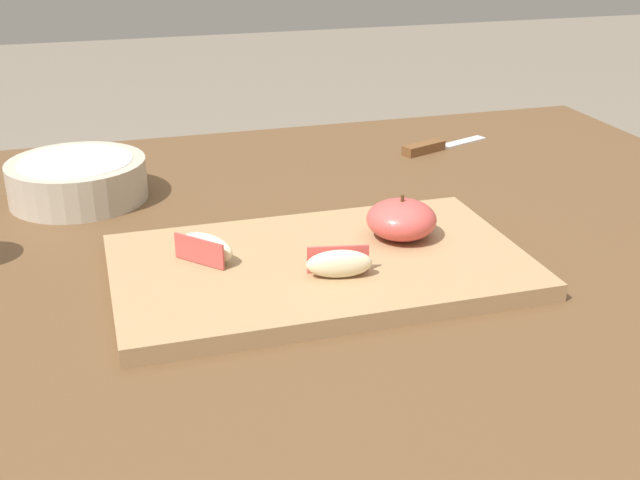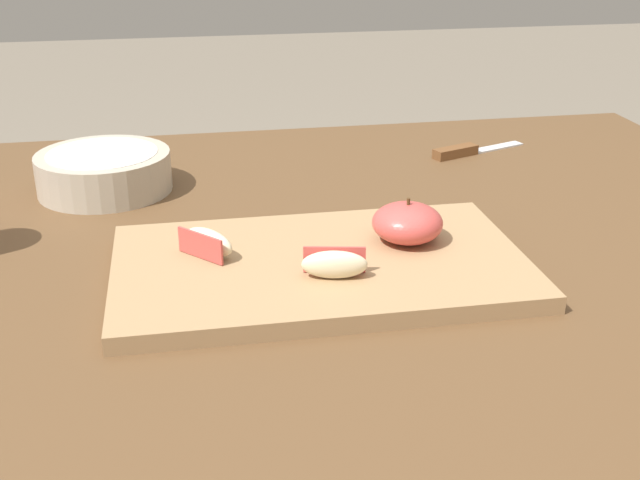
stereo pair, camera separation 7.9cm
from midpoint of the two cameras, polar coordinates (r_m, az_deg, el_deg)
The scene contains 7 objects.
dining_table at distance 0.93m, azimuth 4.28°, elevation -6.34°, with size 1.15×0.93×0.75m.
cutting_board at distance 0.81m, azimuth 2.82°, elevation -1.95°, with size 0.41×0.24×0.02m.
apple_half_skin_up at distance 0.84m, azimuth 8.88°, elevation 1.15°, with size 0.07×0.07×0.05m.
apple_wedge_near_knife at distance 0.81m, azimuth -5.17°, elevation -0.22°, with size 0.06×0.06×0.03m.
apple_wedge_middle at distance 0.76m, azimuth 4.03°, elevation -1.77°, with size 0.07×0.03×0.03m.
paring_knife at distance 1.20m, azimuth 11.93°, elevation 6.13°, with size 0.16×0.07×0.01m.
ceramic_fruit_bowl at distance 1.05m, azimuth -12.94°, elevation 4.76°, with size 0.17×0.17×0.05m.
Camera 2 is at (-0.17, -0.79, 1.11)m, focal length 45.32 mm.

